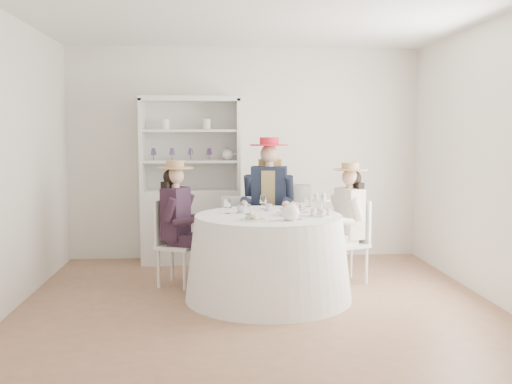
{
  "coord_description": "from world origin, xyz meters",
  "views": [
    {
      "loc": [
        -0.41,
        -5.36,
        1.62
      ],
      "look_at": [
        0.0,
        0.1,
        1.05
      ],
      "focal_mm": 40.0,
      "sensor_mm": 36.0,
      "label": 1
    }
  ],
  "objects": [
    {
      "name": "flower_bowl",
      "position": [
        0.35,
        0.07,
        0.85
      ],
      "size": [
        0.28,
        0.28,
        0.06
      ],
      "primitive_type": "imported",
      "rotation": [
        0.0,
        0.0,
        0.25
      ],
      "color": "white",
      "rests_on": "tea_table"
    },
    {
      "name": "hatbox",
      "position": [
        0.66,
        1.75,
        0.8
      ],
      "size": [
        0.33,
        0.33,
        0.32
      ],
      "primitive_type": "cylinder",
      "rotation": [
        0.0,
        0.0,
        0.02
      ],
      "color": "black",
      "rests_on": "side_table"
    },
    {
      "name": "teacup_c",
      "position": [
        0.37,
        0.28,
        0.85
      ],
      "size": [
        0.09,
        0.09,
        0.06
      ],
      "primitive_type": "imported",
      "rotation": [
        0.0,
        0.0,
        0.27
      ],
      "color": "white",
      "rests_on": "tea_table"
    },
    {
      "name": "teacup_b",
      "position": [
        0.15,
        0.39,
        0.86
      ],
      "size": [
        0.08,
        0.08,
        0.06
      ],
      "primitive_type": "imported",
      "rotation": [
        0.0,
        0.0,
        0.18
      ],
      "color": "white",
      "rests_on": "tea_table"
    },
    {
      "name": "ceiling",
      "position": [
        0.0,
        0.0,
        2.7
      ],
      "size": [
        4.5,
        4.5,
        0.0
      ],
      "primitive_type": "plane",
      "rotation": [
        3.14,
        0.0,
        0.0
      ],
      "color": "white",
      "rests_on": "wall_back"
    },
    {
      "name": "wall_front",
      "position": [
        0.0,
        -2.0,
        1.35
      ],
      "size": [
        4.5,
        0.0,
        4.5
      ],
      "primitive_type": "plane",
      "rotation": [
        -1.57,
        0.0,
        0.0
      ],
      "color": "white",
      "rests_on": "ground"
    },
    {
      "name": "wall_left",
      "position": [
        -2.25,
        0.0,
        1.35
      ],
      "size": [
        0.0,
        4.5,
        4.5
      ],
      "primitive_type": "plane",
      "rotation": [
        1.57,
        0.0,
        1.57
      ],
      "color": "white",
      "rests_on": "ground"
    },
    {
      "name": "wall_back",
      "position": [
        0.0,
        2.0,
        1.35
      ],
      "size": [
        4.5,
        0.0,
        4.5
      ],
      "primitive_type": "plane",
      "rotation": [
        1.57,
        0.0,
        0.0
      ],
      "color": "white",
      "rests_on": "ground"
    },
    {
      "name": "side_table",
      "position": [
        0.66,
        1.75,
        0.32
      ],
      "size": [
        0.43,
        0.43,
        0.64
      ],
      "primitive_type": "cube",
      "rotation": [
        0.0,
        0.0,
        -0.05
      ],
      "color": "silver",
      "rests_on": "ground"
    },
    {
      "name": "stemware_set",
      "position": [
        0.12,
        0.11,
        0.9
      ],
      "size": [
        0.87,
        0.84,
        0.15
      ],
      "color": "white",
      "rests_on": "tea_table"
    },
    {
      "name": "sandwich_plate",
      "position": [
        -0.05,
        -0.19,
        0.84
      ],
      "size": [
        0.23,
        0.23,
        0.05
      ],
      "rotation": [
        0.0,
        0.0,
        0.11
      ],
      "color": "white",
      "rests_on": "tea_table"
    },
    {
      "name": "guest_mid",
      "position": [
        0.23,
        1.15,
        0.89
      ],
      "size": [
        0.59,
        0.62,
        1.57
      ],
      "rotation": [
        0.0,
        0.0,
        -0.21
      ],
      "color": "silver",
      "rests_on": "ground"
    },
    {
      "name": "tea_table",
      "position": [
        0.12,
        0.11,
        0.41
      ],
      "size": [
        1.63,
        1.63,
        0.82
      ],
      "rotation": [
        0.0,
        0.0,
        -0.18
      ],
      "color": "white",
      "rests_on": "ground"
    },
    {
      "name": "spare_chair",
      "position": [
        -0.13,
        1.25,
        0.48
      ],
      "size": [
        0.43,
        0.43,
        0.89
      ],
      "rotation": [
        0.0,
        0.0,
        2.94
      ],
      "color": "silver",
      "rests_on": "ground"
    },
    {
      "name": "cupcake_stand",
      "position": [
        0.62,
        -0.01,
        0.9
      ],
      "size": [
        0.23,
        0.23,
        0.21
      ],
      "rotation": [
        0.0,
        0.0,
        0.07
      ],
      "color": "white",
      "rests_on": "tea_table"
    },
    {
      "name": "guest_right",
      "position": [
        1.03,
        0.63,
        0.73
      ],
      "size": [
        0.54,
        0.49,
        1.3
      ],
      "rotation": [
        0.0,
        0.0,
        -1.22
      ],
      "color": "silver",
      "rests_on": "ground"
    },
    {
      "name": "ground",
      "position": [
        0.0,
        0.0,
        0.0
      ],
      "size": [
        4.5,
        4.5,
        0.0
      ],
      "primitive_type": "plane",
      "color": "#885D44",
      "rests_on": "ground"
    },
    {
      "name": "hutch",
      "position": [
        -0.69,
        1.77,
        0.73
      ],
      "size": [
        1.3,
        0.68,
        2.06
      ],
      "rotation": [
        0.0,
        0.0,
        -0.19
      ],
      "color": "silver",
      "rests_on": "ground"
    },
    {
      "name": "wall_right",
      "position": [
        2.25,
        0.0,
        1.35
      ],
      "size": [
        0.0,
        4.5,
        4.5
      ],
      "primitive_type": "plane",
      "rotation": [
        1.57,
        0.0,
        -1.57
      ],
      "color": "white",
      "rests_on": "ground"
    },
    {
      "name": "teacup_a",
      "position": [
        -0.14,
        0.25,
        0.86
      ],
      "size": [
        0.1,
        0.1,
        0.07
      ],
      "primitive_type": "imported",
      "rotation": [
        0.0,
        0.0,
        -0.14
      ],
      "color": "white",
      "rests_on": "tea_table"
    },
    {
      "name": "guest_left",
      "position": [
        -0.79,
        0.62,
        0.75
      ],
      "size": [
        0.56,
        0.51,
        1.33
      ],
      "rotation": [
        0.0,
        0.0,
        1.15
      ],
      "color": "silver",
      "rests_on": "ground"
    },
    {
      "name": "table_teapot",
      "position": [
        0.29,
        -0.25,
        0.9
      ],
      "size": [
        0.23,
        0.16,
        0.17
      ],
      "rotation": [
        0.0,
        0.0,
        -0.09
      ],
      "color": "white",
      "rests_on": "tea_table"
    },
    {
      "name": "flower_arrangement",
      "position": [
        0.36,
        0.08,
        0.9
      ],
      "size": [
        0.16,
        0.17,
        0.06
      ],
      "rotation": [
        0.0,
        0.0,
        0.23
      ],
      "color": "pink",
      "rests_on": "tea_table"
    }
  ]
}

